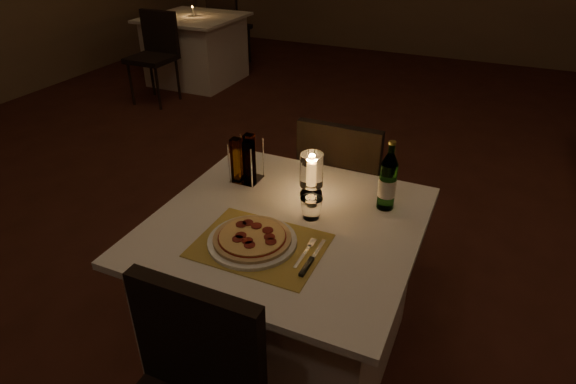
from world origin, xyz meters
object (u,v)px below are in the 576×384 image
at_px(tumbler, 311,208).
at_px(water_bottle, 388,182).
at_px(plate, 252,241).
at_px(pizza, 252,237).
at_px(chair_far, 343,182).
at_px(neighbor_table_left, 196,49).
at_px(hurricane_candle, 312,171).
at_px(main_table, 286,293).

xyz_separation_m(tumbler, water_bottle, (0.24, 0.19, 0.07)).
bearing_deg(plate, pizza, 90.79).
height_order(plate, tumbler, tumbler).
relative_size(chair_far, tumbler, 10.51).
relative_size(pizza, neighbor_table_left, 0.28).
bearing_deg(hurricane_candle, pizza, -98.81).
distance_m(main_table, neighbor_table_left, 4.23).
bearing_deg(water_bottle, main_table, -141.58).
distance_m(main_table, chair_far, 0.74).
relative_size(chair_far, hurricane_candle, 4.80).
bearing_deg(main_table, pizza, -105.55).
height_order(main_table, water_bottle, water_bottle).
bearing_deg(chair_far, tumbler, -83.17).
xyz_separation_m(main_table, hurricane_candle, (0.01, 0.23, 0.48)).
height_order(chair_far, tumbler, chair_far).
relative_size(water_bottle, hurricane_candle, 1.55).
relative_size(chair_far, pizza, 3.21).
height_order(main_table, chair_far, chair_far).
distance_m(plate, water_bottle, 0.58).
distance_m(chair_far, plate, 0.92).
height_order(water_bottle, neighbor_table_left, water_bottle).
relative_size(pizza, tumbler, 3.27).
height_order(main_table, neighbor_table_left, same).
bearing_deg(tumbler, pizza, -117.46).
relative_size(main_table, chair_far, 1.11).
relative_size(pizza, water_bottle, 0.97).
distance_m(plate, pizza, 0.02).
relative_size(plate, tumbler, 3.74).
bearing_deg(chair_far, main_table, -90.00).
relative_size(pizza, hurricane_candle, 1.49).
xyz_separation_m(plate, tumbler, (0.13, 0.25, 0.03)).
relative_size(chair_far, water_bottle, 3.11).
bearing_deg(pizza, chair_far, 86.80).
bearing_deg(water_bottle, chair_far, 124.96).
bearing_deg(tumbler, hurricane_candle, 111.96).
xyz_separation_m(main_table, tumbler, (0.08, 0.07, 0.41)).
bearing_deg(neighbor_table_left, plate, -53.36).
bearing_deg(hurricane_candle, water_bottle, 5.26).
bearing_deg(water_bottle, hurricane_candle, -174.74).
height_order(water_bottle, hurricane_candle, water_bottle).
height_order(chair_far, pizza, chair_far).
height_order(plate, pizza, pizza).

